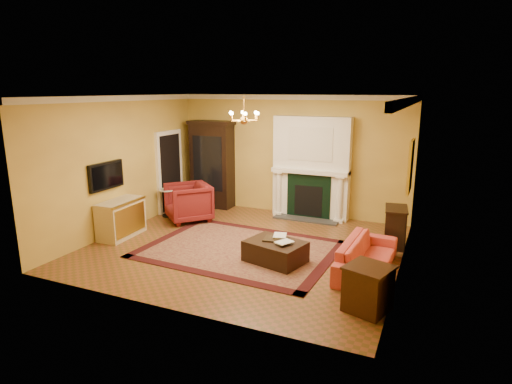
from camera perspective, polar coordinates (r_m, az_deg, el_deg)
The scene contains 26 objects.
floor at distance 8.80m, azimuth -1.50°, elevation -7.35°, with size 6.00×5.50×0.02m, color brown.
ceiling at distance 8.23m, azimuth -1.63°, elevation 12.71°, with size 6.00×5.50×0.02m, color silver.
wall_back at distance 10.91m, azimuth 4.64°, elevation 4.90°, with size 6.00×0.02×3.00m, color #DCBC4F.
wall_front at distance 6.07m, azimuth -12.73°, elevation -2.35°, with size 6.00×0.02×3.00m, color #DCBC4F.
wall_left at distance 10.03m, azimuth -17.36°, elevation 3.57°, with size 0.02×5.50×3.00m, color #DCBC4F.
wall_right at distance 7.63m, azimuth 19.35°, elevation 0.45°, with size 0.02×5.50×3.00m, color #DCBC4F.
fireplace at distance 10.60m, azimuth 7.35°, elevation 2.91°, with size 1.90×0.70×2.50m.
crown_molding at distance 9.10m, azimuth 1.00°, elevation 12.35°, with size 6.00×5.50×0.12m.
doorway at distance 11.39m, azimuth -11.42°, elevation 2.72°, with size 0.08×1.05×2.10m.
tv_panel at distance 9.57m, azimuth -19.34°, elevation 2.06°, with size 0.09×0.95×0.58m.
gilt_mirror at distance 8.98m, azimuth 19.90°, elevation 3.25°, with size 0.06×0.76×1.05m.
chandelier at distance 8.24m, azimuth -1.61°, elevation 9.92°, with size 0.63×0.55×0.53m.
oriental_rug at distance 8.65m, azimuth -2.15°, elevation -7.61°, with size 3.72×2.79×0.01m, color #450E19.
china_cabinet at distance 11.60m, azimuth -5.84°, elevation 3.45°, with size 1.11×0.51×2.22m, color black.
wingback_armchair at distance 10.48m, azimuth -9.03°, elevation -1.14°, with size 0.98×0.92×1.01m, color maroon.
pedestal_table at distance 10.96m, azimuth -11.76°, elevation -1.14°, with size 0.39×0.39×0.70m.
commode at distance 9.72m, azimuth -17.56°, elevation -3.38°, with size 0.51×1.08×0.81m, color beige.
coral_sofa at distance 7.78m, azimuth 14.58°, elevation -7.62°, with size 1.92×0.56×0.75m, color #D34943.
end_table at distance 6.50m, azimuth 14.69°, elevation -12.48°, with size 0.56×0.56×0.65m, color #33190E.
console_table at distance 9.17m, azimuth 18.05°, elevation -4.53°, with size 0.40×0.70×0.78m, color black.
leather_ottoman at distance 7.99m, azimuth 2.59°, elevation -7.90°, with size 1.03×0.75×0.38m, color black.
ottoman_tray at distance 8.01m, azimuth 2.64°, elevation -6.28°, with size 0.43×0.34×0.03m, color black.
book_a at distance 8.07m, azimuth 2.36°, elevation -4.81°, with size 0.24×0.03×0.32m, color gray.
book_b at distance 7.81m, azimuth 3.23°, elevation -5.47°, with size 0.23×0.02×0.31m, color gray.
topiary_left at distance 10.71m, azimuth 4.06°, elevation 4.67°, with size 0.17×0.17×0.46m.
topiary_right at distance 10.38m, azimuth 10.22°, elevation 4.15°, with size 0.17×0.17×0.45m.
Camera 1 is at (3.51, -7.44, 3.12)m, focal length 30.00 mm.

